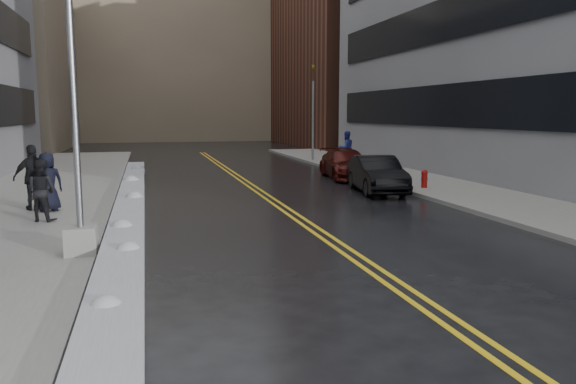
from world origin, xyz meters
TOP-DOWN VIEW (x-y plane):
  - ground at (0.00, 0.00)m, footprint 160.00×160.00m
  - sidewalk_west at (-5.75, 10.00)m, footprint 5.50×50.00m
  - sidewalk_east at (10.00, 10.00)m, footprint 4.00×50.00m
  - lane_line_left at (2.35, 10.00)m, footprint 0.12×50.00m
  - lane_line_right at (2.65, 10.00)m, footprint 0.12×50.00m
  - snow_ridge at (-2.45, 8.00)m, footprint 0.90×30.00m
  - building_far at (2.00, 60.00)m, footprint 36.00×16.00m
  - lamppost at (-3.30, 2.00)m, footprint 0.65×0.65m
  - fire_hydrant at (9.00, 10.00)m, footprint 0.26×0.26m
  - traffic_signal at (8.50, 24.00)m, footprint 0.16×0.20m
  - pedestrian_b at (-4.75, 6.19)m, footprint 1.04×0.96m
  - pedestrian_c at (-4.83, 7.83)m, footprint 1.05×0.89m
  - pedestrian_d at (-5.29, 8.24)m, footprint 1.29×0.92m
  - pedestrian_east at (9.33, 20.05)m, footprint 1.08×0.91m
  - car_black at (6.99, 10.18)m, footprint 2.14×4.60m
  - car_maroon at (7.50, 15.09)m, footprint 2.45×4.98m

SIDE VIEW (x-z plane):
  - ground at x=0.00m, z-range 0.00..0.00m
  - lane_line_left at x=2.35m, z-range 0.00..0.01m
  - lane_line_right at x=2.65m, z-range 0.00..0.01m
  - sidewalk_west at x=-5.75m, z-range 0.00..0.15m
  - sidewalk_east at x=10.00m, z-range 0.00..0.15m
  - snow_ridge at x=-2.45m, z-range 0.00..0.34m
  - fire_hydrant at x=9.00m, z-range 0.18..0.91m
  - car_maroon at x=7.50m, z-range 0.00..1.39m
  - car_black at x=6.99m, z-range 0.00..1.46m
  - pedestrian_b at x=-4.75m, z-range 0.15..1.88m
  - pedestrian_c at x=-4.83m, z-range 0.15..1.97m
  - pedestrian_east at x=9.33m, z-range 0.15..2.11m
  - pedestrian_d at x=-5.29m, z-range 0.15..2.19m
  - lamppost at x=-3.30m, z-range -1.28..6.35m
  - traffic_signal at x=8.50m, z-range 0.40..6.40m
  - building_far at x=2.00m, z-range 0.00..22.00m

